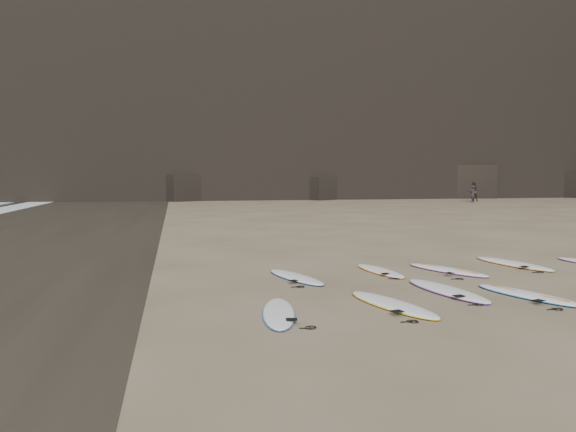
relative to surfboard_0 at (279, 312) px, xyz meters
name	(u,v)px	position (x,y,z in m)	size (l,w,h in m)	color
ground	(477,293)	(4.56, 1.01, -0.04)	(240.00, 240.00, 0.00)	#897559
headland	(447,10)	(28.40, 49.79, 20.98)	(170.00, 101.00, 63.47)	black
surfboard_0	(279,312)	(0.00, 0.00, 0.00)	(0.57, 2.36, 0.09)	white
surfboard_1	(392,304)	(2.29, 0.22, 0.00)	(0.63, 2.63, 0.09)	white
surfboard_2	(447,290)	(3.95, 1.21, 0.01)	(0.66, 2.73, 0.10)	white
surfboard_3	(528,295)	(5.41, 0.46, 0.00)	(0.61, 2.54, 0.09)	white
surfboard_5	(296,277)	(1.06, 3.44, 0.00)	(0.58, 2.42, 0.09)	white
surfboard_6	(380,270)	(3.43, 3.91, 0.00)	(0.55, 2.28, 0.08)	white
surfboard_7	(447,270)	(5.22, 3.65, 0.00)	(0.61, 2.54, 0.09)	white
surfboard_8	(513,263)	(7.54, 4.25, 0.01)	(0.66, 2.76, 0.10)	white
person_a	(473,194)	(25.19, 37.54, 0.74)	(0.57, 0.37, 1.56)	black
person_b	(473,192)	(26.33, 39.42, 0.89)	(0.91, 0.71, 1.87)	black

